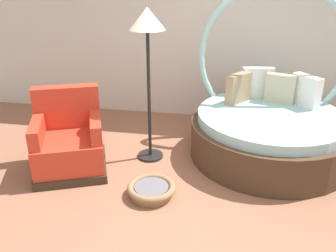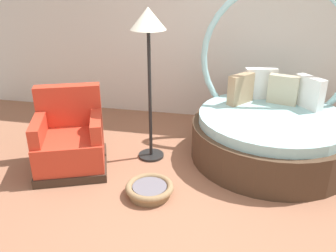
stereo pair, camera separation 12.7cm
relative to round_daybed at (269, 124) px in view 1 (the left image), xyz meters
name	(u,v)px [view 1 (the left image)]	position (x,y,z in m)	size (l,w,h in m)	color
ground_plane	(200,208)	(-0.74, -1.31, -0.41)	(8.00, 8.00, 0.02)	#936047
back_wall	(219,14)	(-0.74, 1.20, 1.18)	(8.00, 0.12, 3.17)	silver
round_daybed	(269,124)	(0.00, 0.00, 0.00)	(1.95, 1.95, 2.10)	#473323
red_armchair	(69,143)	(-2.33, -0.80, -0.07)	(1.04, 1.04, 0.94)	#38281E
pet_basket	(151,189)	(-1.26, -1.19, -0.33)	(0.51, 0.51, 0.13)	#8E704C
floor_lamp	(148,34)	(-1.46, -0.37, 1.13)	(0.40, 0.40, 1.82)	black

